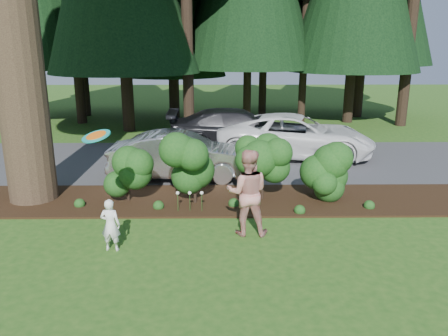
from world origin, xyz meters
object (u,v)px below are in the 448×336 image
child (110,225)px  adult (247,193)px  frisbee (96,136)px  car_white_suv (296,136)px  car_silver_wagon (181,156)px  car_dark_suv (239,130)px

child → adult: (2.82, 0.80, 0.41)m
adult → frisbee: frisbee is taller
car_white_suv → adult: bearing=173.5°
car_silver_wagon → car_white_suv: size_ratio=0.77×
car_white_suv → frisbee: bearing=156.9°
adult → frisbee: (-2.99, -0.69, 1.41)m
car_white_suv → frisbee: frisbee is taller
car_silver_wagon → child: 5.05m
car_white_suv → adult: 7.24m
car_silver_wagon → adult: bearing=-156.2°
car_silver_wagon → frisbee: size_ratio=7.58×
child → frisbee: size_ratio=1.90×
adult → frisbee: 3.38m
car_white_suv → adult: adult is taller
car_silver_wagon → car_dark_suv: car_dark_suv is taller
child → frisbee: bearing=-26.1°
car_dark_suv → child: (-2.98, -8.86, -0.29)m
adult → frisbee: size_ratio=3.30×
car_silver_wagon → car_white_suv: car_white_suv is taller
car_dark_suv → frisbee: size_ratio=9.58×
car_silver_wagon → car_white_suv: bearing=-55.3°
car_silver_wagon → adult: adult is taller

